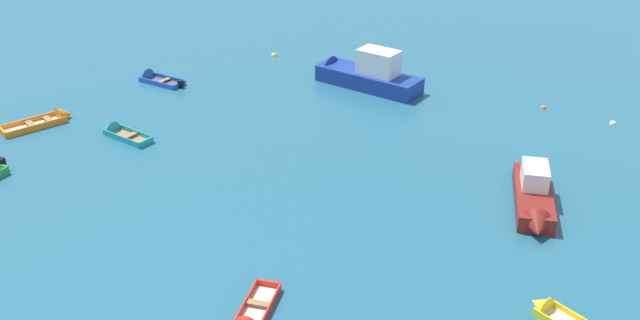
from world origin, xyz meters
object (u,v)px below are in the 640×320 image
(mooring_buoy_near_foreground, at_px, (613,124))
(mooring_buoy_outer_edge, at_px, (274,56))
(rowboat_orange_near_camera, at_px, (53,119))
(motor_launch_deep_blue_midfield_left, at_px, (363,73))
(rowboat_blue_distant_center, at_px, (152,78))
(motor_launch_maroon_back_row_left, at_px, (534,198))
(rowboat_yellow_outer_left, at_px, (554,314))
(mooring_buoy_central, at_px, (543,108))
(rowboat_turquoise_near_right, at_px, (118,132))

(mooring_buoy_near_foreground, bearing_deg, mooring_buoy_outer_edge, 136.88)
(mooring_buoy_outer_edge, bearing_deg, rowboat_orange_near_camera, -148.35)
(motor_launch_deep_blue_midfield_left, xyz_separation_m, mooring_buoy_outer_edge, (-4.31, 6.53, -0.78))
(rowboat_blue_distant_center, relative_size, mooring_buoy_outer_edge, 7.68)
(mooring_buoy_outer_edge, distance_m, mooring_buoy_near_foreground, 21.57)
(rowboat_orange_near_camera, bearing_deg, mooring_buoy_outer_edge, 31.65)
(rowboat_orange_near_camera, bearing_deg, rowboat_blue_distant_center, 44.81)
(rowboat_blue_distant_center, relative_size, motor_launch_maroon_back_row_left, 0.56)
(motor_launch_deep_blue_midfield_left, distance_m, motor_launch_maroon_back_row_left, 15.40)
(rowboat_yellow_outer_left, distance_m, mooring_buoy_central, 18.01)
(motor_launch_deep_blue_midfield_left, xyz_separation_m, mooring_buoy_central, (8.88, -5.51, -0.78))
(motor_launch_maroon_back_row_left, xyz_separation_m, mooring_buoy_near_foreground, (8.27, 6.87, -0.52))
(rowboat_orange_near_camera, distance_m, rowboat_yellow_outer_left, 26.81)
(rowboat_blue_distant_center, distance_m, motor_launch_maroon_back_row_left, 24.21)
(rowboat_orange_near_camera, bearing_deg, rowboat_yellow_outer_left, -47.88)
(rowboat_blue_distant_center, bearing_deg, mooring_buoy_outer_edge, 20.52)
(rowboat_blue_distant_center, relative_size, rowboat_turquoise_near_right, 1.04)
(motor_launch_maroon_back_row_left, bearing_deg, rowboat_blue_distant_center, 129.75)
(rowboat_blue_distant_center, height_order, motor_launch_deep_blue_midfield_left, motor_launch_deep_blue_midfield_left)
(motor_launch_maroon_back_row_left, height_order, mooring_buoy_near_foreground, motor_launch_maroon_back_row_left)
(mooring_buoy_outer_edge, height_order, mooring_buoy_near_foreground, mooring_buoy_outer_edge)
(rowboat_yellow_outer_left, relative_size, motor_launch_maroon_back_row_left, 0.55)
(motor_launch_deep_blue_midfield_left, xyz_separation_m, motor_launch_maroon_back_row_left, (3.16, -15.08, -0.26))
(rowboat_turquoise_near_right, relative_size, mooring_buoy_outer_edge, 7.37)
(rowboat_blue_distant_center, xyz_separation_m, motor_launch_maroon_back_row_left, (15.48, -18.61, 0.38))
(motor_launch_maroon_back_row_left, bearing_deg, rowboat_yellow_outer_left, -112.48)
(rowboat_orange_near_camera, height_order, rowboat_yellow_outer_left, rowboat_orange_near_camera)
(motor_launch_deep_blue_midfield_left, bearing_deg, mooring_buoy_outer_edge, 123.43)
(rowboat_turquoise_near_right, distance_m, mooring_buoy_central, 22.97)
(motor_launch_maroon_back_row_left, xyz_separation_m, mooring_buoy_central, (5.73, 9.56, -0.52))
(motor_launch_deep_blue_midfield_left, height_order, mooring_buoy_outer_edge, motor_launch_deep_blue_midfield_left)
(mooring_buoy_near_foreground, bearing_deg, motor_launch_maroon_back_row_left, -140.31)
(rowboat_yellow_outer_left, xyz_separation_m, rowboat_turquoise_near_right, (-14.55, 17.52, 0.01))
(motor_launch_maroon_back_row_left, bearing_deg, mooring_buoy_near_foreground, 39.69)
(rowboat_yellow_outer_left, bearing_deg, mooring_buoy_central, 62.32)
(motor_launch_deep_blue_midfield_left, bearing_deg, motor_launch_maroon_back_row_left, -78.17)
(rowboat_orange_near_camera, distance_m, motor_launch_deep_blue_midfield_left, 17.55)
(mooring_buoy_central, relative_size, mooring_buoy_outer_edge, 0.81)
(rowboat_orange_near_camera, bearing_deg, mooring_buoy_central, -8.50)
(rowboat_turquoise_near_right, bearing_deg, motor_launch_maroon_back_row_left, -32.93)
(rowboat_blue_distant_center, height_order, mooring_buoy_near_foreground, rowboat_blue_distant_center)
(rowboat_orange_near_camera, bearing_deg, rowboat_turquoise_near_right, -34.59)
(rowboat_turquoise_near_right, bearing_deg, rowboat_orange_near_camera, 145.41)
(mooring_buoy_near_foreground, bearing_deg, motor_launch_deep_blue_midfield_left, 144.31)
(rowboat_yellow_outer_left, bearing_deg, rowboat_orange_near_camera, 132.12)
(mooring_buoy_outer_edge, bearing_deg, mooring_buoy_central, -42.39)
(motor_launch_deep_blue_midfield_left, relative_size, rowboat_yellow_outer_left, 2.23)
(motor_launch_maroon_back_row_left, bearing_deg, mooring_buoy_outer_edge, 109.07)
(rowboat_yellow_outer_left, bearing_deg, mooring_buoy_outer_edge, 99.79)
(rowboat_orange_near_camera, xyz_separation_m, motor_launch_maroon_back_row_left, (20.62, -13.50, 0.37))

